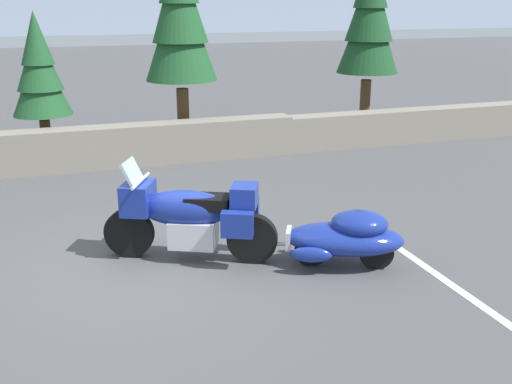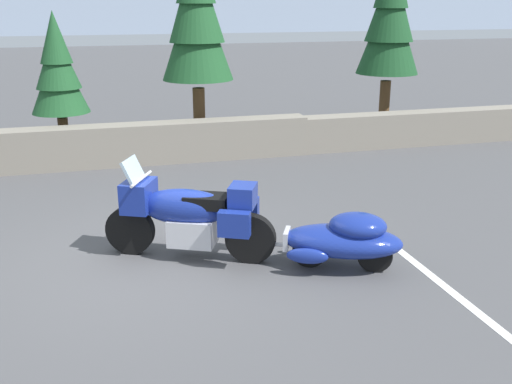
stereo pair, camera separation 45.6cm
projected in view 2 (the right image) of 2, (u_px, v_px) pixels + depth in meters
name	position (u px, v px, depth m)	size (l,w,h in m)	color
ground_plane	(145.00, 262.00, 7.86)	(80.00, 80.00, 0.00)	#4C4C4F
stone_guard_wall	(103.00, 146.00, 12.31)	(24.00, 0.58, 0.87)	gray
touring_motorcycle	(188.00, 213.00, 7.84)	(2.14, 1.32, 1.33)	black
car_shaped_trailer	(343.00, 239.00, 7.56)	(2.14, 1.28, 0.76)	black
pine_tree_tall	(196.00, 11.00, 12.89)	(1.57, 1.57, 4.88)	brown
pine_tree_secondary	(390.00, 15.00, 14.50)	(1.53, 1.53, 4.70)	brown
pine_tree_far_right	(57.00, 68.00, 12.41)	(1.20, 1.20, 3.09)	brown
parking_stripe_marker	(438.00, 281.00, 7.35)	(0.12, 3.60, 0.01)	silver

